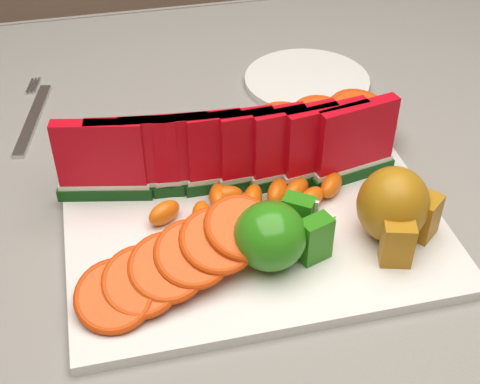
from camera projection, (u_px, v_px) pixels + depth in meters
The scene contains 11 objects.
table at pixel (187, 259), 0.84m from camera, with size 1.40×0.90×0.75m.
tablecloth at pixel (184, 222), 0.80m from camera, with size 1.53×1.03×0.20m.
platter at pixel (254, 224), 0.72m from camera, with size 0.40×0.30×0.01m.
apple_cluster at pixel (277, 234), 0.65m from camera, with size 0.11×0.09×0.07m.
pear_cluster at pixel (395, 208), 0.68m from camera, with size 0.09×0.09×0.08m.
side_plate at pixel (307, 81), 0.96m from camera, with size 0.18×0.18×0.01m.
fork at pixel (33, 116), 0.90m from camera, with size 0.05×0.19×0.00m.
watermelon_row at pixel (230, 153), 0.73m from camera, with size 0.39×0.07×0.10m.
orange_fan_front at pixel (180, 260), 0.63m from camera, with size 0.22×0.13×0.06m.
orange_fan_back at pixel (249, 136), 0.80m from camera, with size 0.39×0.12×0.05m.
tangerine_segments at pixel (254, 198), 0.73m from camera, with size 0.23×0.07×0.02m.
Camera 1 is at (-0.07, -0.59, 1.25)m, focal length 50.00 mm.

